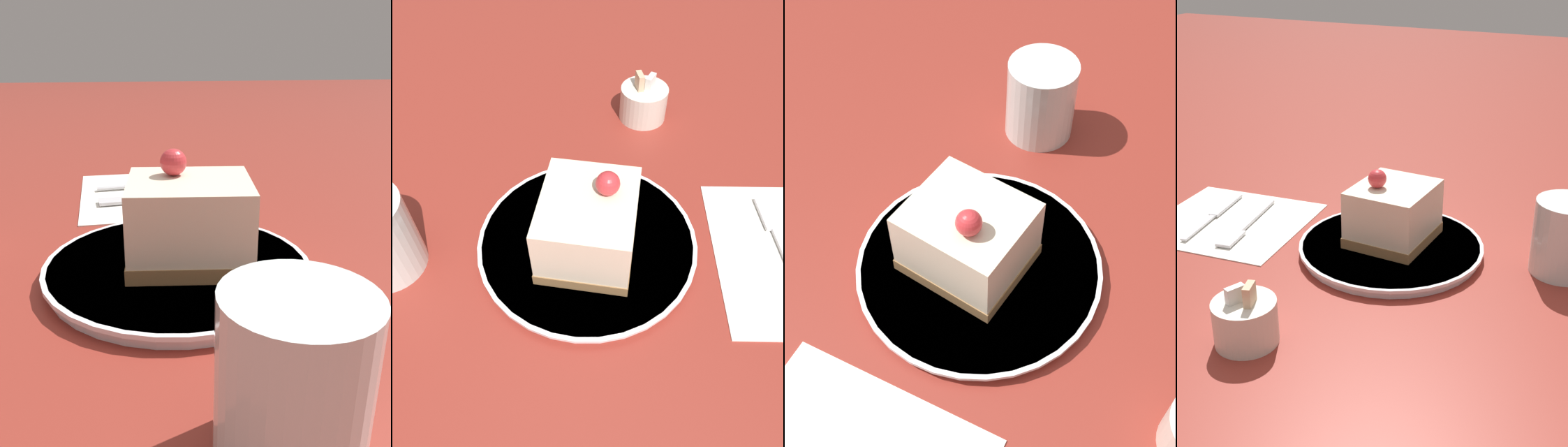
# 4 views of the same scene
# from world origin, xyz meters

# --- Properties ---
(ground_plane) EXTENTS (4.00, 4.00, 0.00)m
(ground_plane) POSITION_xyz_m (0.00, 0.00, 0.00)
(ground_plane) COLOR maroon
(plate) EXTENTS (0.24, 0.24, 0.01)m
(plate) POSITION_xyz_m (-0.01, -0.02, 0.01)
(plate) COLOR white
(plate) RESTS_ON ground_plane
(cake_slice) EXTENTS (0.10, 0.12, 0.10)m
(cake_slice) POSITION_xyz_m (-0.01, -0.03, 0.05)
(cake_slice) COLOR olive
(cake_slice) RESTS_ON plate
(fork) EXTENTS (0.04, 0.16, 0.00)m
(fork) POSITION_xyz_m (0.21, 0.01, 0.01)
(fork) COLOR silver
(fork) RESTS_ON napkin
(sugar_bowl) EXTENTS (0.07, 0.07, 0.07)m
(sugar_bowl) POSITION_xyz_m (0.05, 0.23, 0.02)
(sugar_bowl) COLOR silver
(sugar_bowl) RESTS_ON ground_plane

